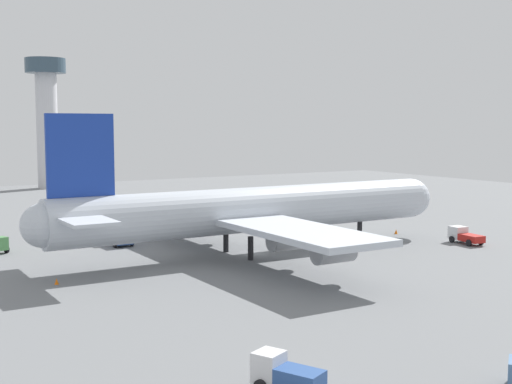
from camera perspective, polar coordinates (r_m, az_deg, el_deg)
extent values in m
plane|color=slate|center=(88.02, 0.00, -5.18)|extent=(235.64, 235.64, 0.00)
cylinder|color=silver|center=(87.12, 0.00, -1.46)|extent=(53.68, 5.71, 5.71)
sphere|color=silver|center=(103.56, 12.79, -0.47)|extent=(5.60, 5.60, 5.60)
sphere|color=silver|center=(76.79, -17.39, -2.68)|extent=(4.85, 4.85, 4.85)
cube|color=#19389E|center=(77.24, -14.46, 2.98)|extent=(7.52, 0.50, 9.14)
cube|color=silver|center=(73.14, -14.09, -2.31)|extent=(4.83, 8.57, 0.36)
cube|color=silver|center=(81.88, -16.00, -1.53)|extent=(4.83, 8.57, 0.36)
cube|color=silver|center=(74.80, 3.53, -3.31)|extent=(9.13, 23.06, 0.70)
cube|color=silver|center=(97.50, -5.40, -1.23)|extent=(9.13, 23.06, 0.70)
cylinder|color=gray|center=(78.42, 2.67, -4.03)|extent=(4.57, 2.40, 2.40)
cylinder|color=gray|center=(71.62, 6.51, -4.99)|extent=(4.57, 2.40, 2.40)
cylinder|color=gray|center=(95.07, -3.94, -2.33)|extent=(4.57, 2.40, 2.40)
cylinder|color=gray|center=(102.66, -6.13, -1.76)|extent=(4.57, 2.40, 2.40)
cylinder|color=black|center=(97.68, 8.65, -3.30)|extent=(0.70, 0.70, 2.91)
cylinder|color=black|center=(83.74, -0.45, -4.73)|extent=(0.70, 0.70, 2.91)
cylinder|color=black|center=(89.11, -2.53, -4.10)|extent=(0.70, 0.70, 2.91)
cube|color=silver|center=(100.71, 16.52, -3.27)|extent=(2.18, 2.20, 1.77)
cube|color=#B21E19|center=(98.83, 17.56, -3.70)|extent=(2.31, 3.54, 0.94)
cylinder|color=black|center=(101.56, 16.97, -3.71)|extent=(0.37, 0.95, 0.92)
cylinder|color=black|center=(100.12, 16.05, -3.82)|extent=(0.37, 0.95, 0.92)
cylinder|color=black|center=(99.18, 18.27, -3.97)|extent=(0.37, 0.95, 0.92)
cylinder|color=black|center=(97.70, 17.35, -4.08)|extent=(0.37, 0.95, 0.92)
cube|color=#333338|center=(96.99, -11.67, -3.46)|extent=(2.31, 1.94, 1.98)
cube|color=#2D5193|center=(94.86, -11.15, -3.87)|extent=(2.33, 2.89, 1.27)
cylinder|color=black|center=(97.62, -10.99, -3.98)|extent=(0.30, 0.79, 0.79)
cylinder|color=black|center=(96.77, -12.35, -4.09)|extent=(0.30, 0.79, 0.79)
cylinder|color=black|center=(94.94, -10.34, -4.24)|extent=(0.30, 0.79, 0.79)
cylinder|color=black|center=(94.05, -11.72, -4.36)|extent=(0.30, 0.79, 0.79)
cube|color=white|center=(121.40, -4.37, -1.52)|extent=(2.52, 2.27, 1.96)
cube|color=white|center=(120.04, -3.46, -1.85)|extent=(3.27, 3.84, 0.91)
cylinder|color=black|center=(122.33, -3.99, -1.93)|extent=(0.64, 0.92, 0.89)
cylinder|color=black|center=(120.56, -4.63, -2.04)|extent=(0.64, 0.92, 0.89)
cylinder|color=black|center=(120.58, -2.86, -2.03)|extent=(0.64, 0.92, 0.89)
cylinder|color=black|center=(118.78, -3.50, -2.15)|extent=(0.64, 0.92, 0.89)
cube|color=silver|center=(44.15, 1.08, -14.39)|extent=(2.32, 2.26, 1.94)
cube|color=#2D5193|center=(43.16, 3.68, -15.38)|extent=(2.81, 3.33, 1.24)
cylinder|color=black|center=(45.26, 1.82, -15.19)|extent=(0.62, 0.92, 0.89)
cylinder|color=black|center=(94.26, -20.13, -4.50)|extent=(0.62, 1.02, 0.99)
cone|color=orange|center=(105.87, 11.63, -3.26)|extent=(0.50, 0.50, 0.71)
cone|color=orange|center=(74.36, -16.33, -7.18)|extent=(0.45, 0.45, 0.64)
cylinder|color=silver|center=(186.18, -17.05, 4.90)|extent=(5.40, 5.40, 29.84)
cylinder|color=#334756|center=(186.79, -17.20, 10.06)|extent=(10.27, 10.27, 3.76)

